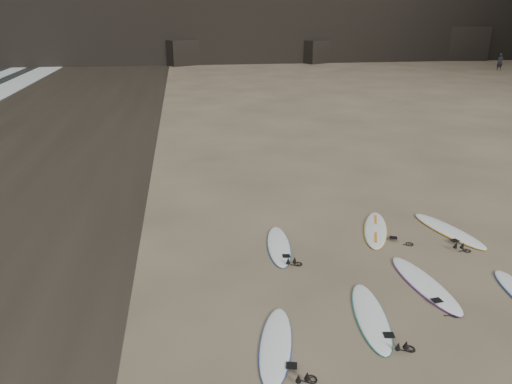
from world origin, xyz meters
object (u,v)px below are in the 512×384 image
(surfboard_7, at_px, (449,230))
(surfboard_6, at_px, (376,229))
(surfboard_0, at_px, (276,345))
(surfboard_5, at_px, (279,246))
(surfboard_1, at_px, (371,316))
(person_a, at_px, (500,62))
(surfboard_2, at_px, (425,284))

(surfboard_7, bearing_deg, surfboard_6, 153.34)
(surfboard_0, xyz_separation_m, surfboard_6, (3.59, 4.47, 0.00))
(surfboard_0, distance_m, surfboard_5, 3.96)
(surfboard_1, xyz_separation_m, surfboard_5, (-1.23, 3.29, -0.00))
(surfboard_6, height_order, person_a, person_a)
(surfboard_1, xyz_separation_m, surfboard_2, (1.61, 0.99, 0.00))
(surfboard_2, xyz_separation_m, surfboard_6, (-0.04, 2.88, -0.00))
(surfboard_2, bearing_deg, surfboard_0, -163.38)
(surfboard_0, distance_m, person_a, 46.23)
(surfboard_5, bearing_deg, surfboard_2, -33.07)
(surfboard_2, height_order, surfboard_5, surfboard_2)
(surfboard_0, distance_m, surfboard_7, 6.90)
(surfboard_1, height_order, surfboard_2, surfboard_2)
(surfboard_1, relative_size, surfboard_6, 0.99)
(surfboard_6, height_order, surfboard_7, surfboard_7)
(surfboard_1, height_order, person_a, person_a)
(surfboard_7, xyz_separation_m, person_a, (22.46, 32.66, 0.73))
(surfboard_7, relative_size, person_a, 1.64)
(surfboard_5, bearing_deg, surfboard_1, -63.64)
(surfboard_0, xyz_separation_m, surfboard_1, (2.02, 0.60, 0.00))
(surfboard_6, distance_m, person_a, 40.50)
(surfboard_7, bearing_deg, surfboard_0, -159.84)
(surfboard_1, distance_m, surfboard_6, 4.18)
(surfboard_5, relative_size, surfboard_7, 0.90)
(surfboard_6, bearing_deg, person_a, 73.64)
(surfboard_2, height_order, surfboard_6, surfboard_2)
(surfboard_0, height_order, surfboard_6, surfboard_6)
(surfboard_2, relative_size, surfboard_5, 1.11)
(surfboard_0, height_order, surfboard_1, surfboard_1)
(surfboard_5, height_order, person_a, person_a)
(surfboard_2, bearing_deg, surfboard_6, 83.75)
(surfboard_0, distance_m, surfboard_6, 5.73)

